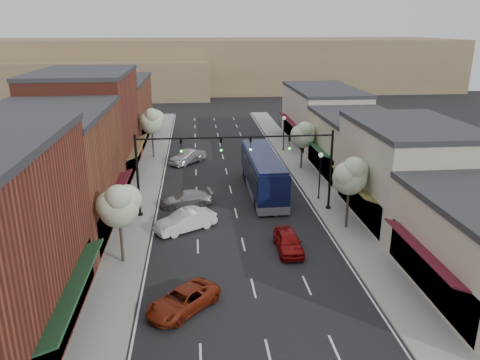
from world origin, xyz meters
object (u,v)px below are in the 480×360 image
object	(u,v)px
signal_mast_right	(303,159)
coach_bus	(263,173)
tree_left_near	(119,205)
lamp_post_far	(284,128)
lamp_post_near	(320,168)
parked_car_a	(183,300)
signal_mast_left	(167,163)
parked_car_b	(185,221)
parked_car_e	(188,157)
tree_left_far	(152,121)
parked_car_c	(186,198)
red_hatchback	(288,241)
tree_right_near	(351,175)
tree_right_far	(303,134)

from	to	relation	value
signal_mast_right	coach_bus	size ratio (longest dim) A/B	0.66
tree_left_near	lamp_post_far	size ratio (longest dim) A/B	1.28
lamp_post_near	parked_car_a	bearing A→B (deg)	-126.20
lamp_post_far	coach_bus	size ratio (longest dim) A/B	0.36
signal_mast_left	parked_car_b	bearing A→B (deg)	-65.24
lamp_post_near	coach_bus	distance (m)	5.48
parked_car_e	lamp_post_far	bearing A→B (deg)	62.07
signal_mast_left	tree_left_near	world-z (taller)	signal_mast_left
lamp_post_near	tree_left_far	bearing A→B (deg)	136.11
signal_mast_right	lamp_post_far	distance (m)	20.19
tree_left_far	signal_mast_left	bearing A→B (deg)	-81.65
signal_mast_right	signal_mast_left	world-z (taller)	same
parked_car_a	parked_car_e	distance (m)	29.41
lamp_post_near	parked_car_a	xyz separation A→B (m)	(-12.00, -16.40, -2.38)
signal_mast_left	tree_left_near	distance (m)	8.48
signal_mast_right	tree_left_near	size ratio (longest dim) A/B	1.44
parked_car_c	parked_car_e	world-z (taller)	parked_car_e
tree_left_near	tree_left_far	bearing A→B (deg)	90.00
signal_mast_left	parked_car_c	xyz separation A→B (m)	(1.42, 2.17, -3.96)
parked_car_b	parked_car_e	world-z (taller)	parked_car_b
signal_mast_left	parked_car_a	bearing A→B (deg)	-84.16
lamp_post_near	red_hatchback	distance (m)	11.12
signal_mast_left	coach_bus	bearing A→B (deg)	29.48
parked_car_b	parked_car_c	bearing A→B (deg)	149.65
tree_right_near	parked_car_a	bearing A→B (deg)	-141.89
tree_right_near	tree_right_far	distance (m)	16.01
signal_mast_right	lamp_post_near	distance (m)	3.69
lamp_post_far	parked_car_b	xyz separation A→B (m)	(-12.00, -23.08, -2.21)
tree_right_far	lamp_post_far	bearing A→B (deg)	93.88
red_hatchback	parked_car_c	size ratio (longest dim) A/B	0.92
tree_left_near	red_hatchback	bearing A→B (deg)	3.89
signal_mast_left	tree_right_near	xyz separation A→B (m)	(13.97, -4.05, -0.17)
parked_car_c	tree_right_near	bearing A→B (deg)	53.46
parked_car_a	tree_right_far	bearing A→B (deg)	108.19
tree_left_far	parked_car_e	distance (m)	6.08
coach_bus	parked_car_c	distance (m)	7.76
lamp_post_far	lamp_post_near	bearing A→B (deg)	-90.00
tree_left_near	parked_car_b	bearing A→B (deg)	50.82
tree_left_near	tree_left_far	size ratio (longest dim) A/B	0.93
tree_right_near	tree_right_far	size ratio (longest dim) A/B	1.10
tree_left_far	coach_bus	distance (m)	17.44
signal_mast_left	lamp_post_near	distance (m)	13.75
tree_right_far	tree_left_near	size ratio (longest dim) A/B	0.95
coach_bus	parked_car_e	distance (m)	12.90
parked_car_a	parked_car_c	bearing A→B (deg)	134.08
signal_mast_right	red_hatchback	bearing A→B (deg)	-109.41
signal_mast_left	red_hatchback	world-z (taller)	signal_mast_left
tree_right_far	lamp_post_near	xyz separation A→B (m)	(-0.55, -9.44, -0.99)
tree_right_far	parked_car_c	distance (m)	16.25
tree_right_far	red_hatchback	size ratio (longest dim) A/B	1.29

